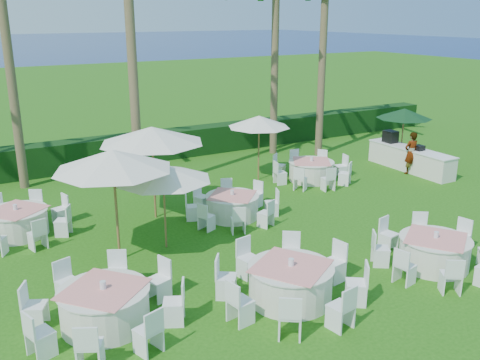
% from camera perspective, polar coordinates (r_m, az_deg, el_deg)
% --- Properties ---
extents(ground, '(120.00, 120.00, 0.00)m').
position_cam_1_polar(ground, '(12.73, 3.98, -11.01)').
color(ground, '#1D540E').
rests_on(ground, ground).
extents(hedge, '(34.00, 1.00, 1.20)m').
position_cam_1_polar(hedge, '(22.84, -12.97, 3.09)').
color(hedge, black).
rests_on(hedge, ground).
extents(banquet_table_a, '(3.17, 3.17, 0.97)m').
position_cam_1_polar(banquet_table_a, '(11.35, -14.23, -12.87)').
color(banquet_table_a, silver).
rests_on(banquet_table_a, ground).
extents(banquet_table_b, '(3.30, 3.30, 0.99)m').
position_cam_1_polar(banquet_table_b, '(11.92, 5.41, -10.77)').
color(banquet_table_b, silver).
rests_on(banquet_table_b, ground).
extents(banquet_table_c, '(3.06, 3.06, 0.93)m').
position_cam_1_polar(banquet_table_c, '(14.20, 20.02, -7.16)').
color(banquet_table_c, silver).
rests_on(banquet_table_c, ground).
extents(banquet_table_d, '(3.01, 3.01, 0.92)m').
position_cam_1_polar(banquet_table_d, '(16.44, -22.68, -4.13)').
color(banquet_table_d, silver).
rests_on(banquet_table_d, ground).
extents(banquet_table_e, '(2.81, 2.81, 0.88)m').
position_cam_1_polar(banquet_table_e, '(16.47, -0.83, -2.75)').
color(banquet_table_e, silver).
rests_on(banquet_table_e, ground).
extents(banquet_table_f, '(3.00, 3.00, 0.91)m').
position_cam_1_polar(banquet_table_f, '(20.32, 7.60, 1.04)').
color(banquet_table_f, silver).
rests_on(banquet_table_f, ground).
extents(umbrella_a, '(2.94, 2.94, 2.90)m').
position_cam_1_polar(umbrella_a, '(13.31, -13.42, 2.10)').
color(umbrella_a, brown).
rests_on(umbrella_a, ground).
extents(umbrella_b, '(2.58, 2.58, 2.29)m').
position_cam_1_polar(umbrella_b, '(13.98, -8.21, 0.75)').
color(umbrella_b, brown).
rests_on(umbrella_b, ground).
extents(umbrella_c, '(3.15, 3.15, 2.85)m').
position_cam_1_polar(umbrella_c, '(16.08, -9.39, 4.76)').
color(umbrella_c, brown).
rests_on(umbrella_c, ground).
extents(umbrella_d, '(2.33, 2.33, 2.46)m').
position_cam_1_polar(umbrella_d, '(19.81, 2.03, 6.26)').
color(umbrella_d, brown).
rests_on(umbrella_d, ground).
extents(umbrella_green, '(2.26, 2.26, 2.34)m').
position_cam_1_polar(umbrella_green, '(23.05, 17.13, 6.80)').
color(umbrella_green, brown).
rests_on(umbrella_green, ground).
extents(buffet_table, '(0.85, 3.95, 1.40)m').
position_cam_1_polar(buffet_table, '(22.52, 17.63, 2.23)').
color(buffet_table, silver).
rests_on(buffet_table, ground).
extents(staff_person, '(0.65, 0.46, 1.67)m').
position_cam_1_polar(staff_person, '(21.92, 17.78, 2.76)').
color(staff_person, gray).
rests_on(staff_person, ground).
extents(palm_b, '(4.27, 4.36, 8.30)m').
position_cam_1_polar(palm_b, '(20.14, -23.45, 11.85)').
color(palm_b, brown).
rests_on(palm_b, ground).
extents(palm_c, '(4.40, 3.98, 11.62)m').
position_cam_1_polar(palm_c, '(18.31, -11.77, 17.78)').
color(palm_c, brown).
rests_on(palm_c, ground).
extents(palm_d, '(4.32, 4.32, 7.60)m').
position_cam_1_polar(palm_d, '(23.66, 3.73, 12.91)').
color(palm_d, brown).
rests_on(palm_d, ground).
extents(palm_e, '(4.22, 4.38, 9.14)m').
position_cam_1_polar(palm_e, '(23.55, 8.88, 14.67)').
color(palm_e, brown).
rests_on(palm_e, ground).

